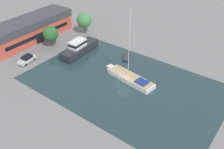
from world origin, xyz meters
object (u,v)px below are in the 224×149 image
parked_car (27,59)px  motor_cruiser (79,48)px  quay_tree_by_water (84,21)px  small_dinghy (127,57)px  warehouse_building (30,29)px  quay_tree_near_building (51,34)px  sailboat_moored (130,78)px

parked_car → motor_cruiser: bearing=-131.8°
quay_tree_by_water → small_dinghy: size_ratio=1.37×
motor_cruiser → warehouse_building: bearing=3.5°
quay_tree_by_water → small_dinghy: 18.65m
quay_tree_near_building → small_dinghy: size_ratio=1.28×
quay_tree_near_building → motor_cruiser: quay_tree_near_building is taller
warehouse_building → motor_cruiser: warehouse_building is taller
sailboat_moored → small_dinghy: 9.29m
quay_tree_near_building → parked_car: 9.37m
quay_tree_near_building → sailboat_moored: (-0.40, -24.70, -3.04)m
quay_tree_by_water → parked_car: (-20.21, -0.11, -3.09)m
quay_tree_near_building → quay_tree_by_water: size_ratio=0.93×
quay_tree_by_water → parked_car: size_ratio=1.27×
small_dinghy → warehouse_building: bearing=166.0°
parked_car → sailboat_moored: bearing=-169.8°
quay_tree_near_building → quay_tree_by_water: (11.37, -1.16, 0.24)m
small_dinghy → motor_cruiser: bearing=175.7°
quay_tree_near_building → small_dinghy: quay_tree_near_building is taller
small_dinghy → quay_tree_near_building: bearing=171.0°
quay_tree_near_building → motor_cruiser: 8.52m
parked_car → small_dinghy: 23.60m
quay_tree_by_water → sailboat_moored: size_ratio=0.41×
quay_tree_by_water → motor_cruiser: size_ratio=0.52×
warehouse_building → quay_tree_near_building: warehouse_building is taller
quay_tree_near_building → motor_cruiser: bearing=-77.0°
warehouse_building → sailboat_moored: sailboat_moored is taller
quay_tree_by_water → motor_cruiser: quay_tree_by_water is taller
motor_cruiser → quay_tree_near_building: bearing=8.7°
warehouse_building → sailboat_moored: bearing=-91.3°
parked_car → sailboat_moored: 24.91m
quay_tree_near_building → parked_car: quay_tree_near_building is taller
motor_cruiser → sailboat_moored: bearing=168.1°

